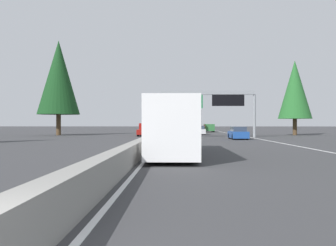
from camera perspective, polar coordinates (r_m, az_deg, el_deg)
The scene contains 15 objects.
ground_plane at distance 62.96m, azimuth -0.32°, elevation -1.74°, with size 320.00×320.00×0.00m, color #38383A.
median_barrier at distance 82.95m, azimuth -0.14°, elevation -1.02°, with size 180.00×0.56×0.90m, color gray.
shoulder_stripe_right at distance 73.58m, azimuth 8.90°, elevation -1.49°, with size 160.00×0.16×0.01m, color silver.
shoulder_stripe_median at distance 72.95m, azimuth 0.09°, elevation -1.50°, with size 160.00×0.16×0.01m, color silver.
sign_gantry_overhead at distance 47.71m, azimuth 6.43°, elevation 3.58°, with size 0.50×12.68×6.11m.
bus_distant_a at distance 20.84m, azimuth 0.74°, elevation -0.38°, with size 11.50×2.55×3.10m.
sedan_mid_left at distance 42.76m, azimuth 10.99°, elevation -1.61°, with size 4.40×1.80×1.47m.
minivan_distant_b at distance 77.90m, azimuth 6.48°, elevation -0.72°, with size 5.00×1.95×1.69m.
pickup_mid_center at distance 98.96m, azimuth 3.35°, elevation -0.60°, with size 5.60×2.00×1.86m.
sedan_far_right at distance 59.29m, azimuth 4.96°, elevation -1.18°, with size 4.40×1.80×1.47m.
box_truck_mid_right at distance 77.10m, azimuth 4.11°, elevation -0.23°, with size 8.50×2.40×2.95m.
sedan_far_left at distance 97.59m, azimuth 1.39°, elevation -0.74°, with size 4.40×1.80×1.47m.
oncoming_near at distance 53.23m, azimuth -3.56°, elevation -1.06°, with size 5.60×2.00×1.86m.
conifer_right_mid at distance 60.23m, azimuth 19.37°, elevation 4.98°, with size 5.16×5.16×11.73m.
conifer_left_near at distance 59.00m, azimuth -16.88°, elevation 6.88°, with size 6.49×6.49×14.74m.
Camera 1 is at (-2.91, -1.77, 1.83)m, focal length 38.65 mm.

